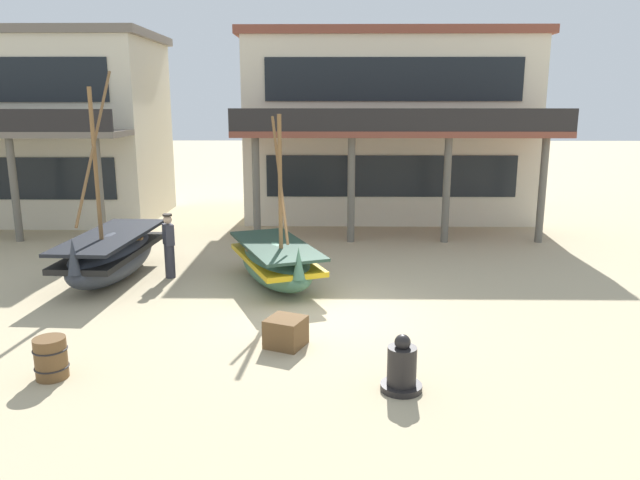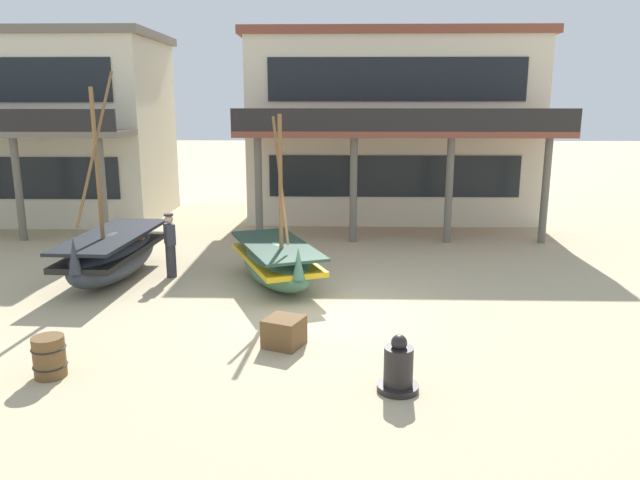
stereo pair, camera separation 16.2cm
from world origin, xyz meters
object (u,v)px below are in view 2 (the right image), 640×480
(cargo_crate, at_px, (284,332))
(harbor_building_annex, at_px, (35,127))
(fishing_boat_near_left, at_px, (113,254))
(wooden_barrel, at_px, (49,357))
(harbor_building_main, at_px, (389,126))
(fisherman_by_hull, at_px, (170,246))
(capstan_winch, at_px, (398,369))
(fishing_boat_centre_large, at_px, (277,262))

(cargo_crate, height_order, harbor_building_annex, harbor_building_annex)
(harbor_building_annex, bearing_deg, fishing_boat_near_left, -55.06)
(wooden_barrel, distance_m, harbor_building_main, 16.97)
(fisherman_by_hull, distance_m, harbor_building_main, 11.61)
(fishing_boat_near_left, bearing_deg, fisherman_by_hull, 6.75)
(capstan_winch, distance_m, wooden_barrel, 5.75)
(fishing_boat_centre_large, xyz_separation_m, fisherman_by_hull, (-2.82, 0.55, 0.25))
(capstan_winch, bearing_deg, cargo_crate, 138.21)
(fishing_boat_near_left, xyz_separation_m, fishing_boat_centre_large, (4.26, -0.38, -0.08))
(wooden_barrel, bearing_deg, fishing_boat_centre_large, 58.48)
(fisherman_by_hull, height_order, cargo_crate, fisherman_by_hull)
(fishing_boat_near_left, xyz_separation_m, harbor_building_annex, (-5.98, 8.56, 2.86))
(fishing_boat_near_left, relative_size, capstan_winch, 5.59)
(fisherman_by_hull, relative_size, wooden_barrel, 2.41)
(capstan_winch, relative_size, wooden_barrel, 1.34)
(fishing_boat_near_left, relative_size, fisherman_by_hull, 3.11)
(wooden_barrel, height_order, cargo_crate, wooden_barrel)
(cargo_crate, bearing_deg, fishing_boat_centre_large, 97.44)
(fishing_boat_near_left, xyz_separation_m, harbor_building_main, (7.83, 9.49, 2.88))
(capstan_winch, relative_size, harbor_building_annex, 0.09)
(capstan_winch, bearing_deg, fisherman_by_hull, 130.31)
(fisherman_by_hull, height_order, harbor_building_main, harbor_building_main)
(wooden_barrel, height_order, harbor_building_main, harbor_building_main)
(capstan_winch, bearing_deg, fishing_boat_near_left, 138.00)
(cargo_crate, bearing_deg, fishing_boat_near_left, 137.91)
(fisherman_by_hull, bearing_deg, wooden_barrel, -94.43)
(capstan_winch, relative_size, harbor_building_main, 0.08)
(fishing_boat_centre_large, relative_size, harbor_building_main, 0.38)
(wooden_barrel, xyz_separation_m, harbor_building_annex, (-6.97, 14.27, 3.17))
(fishing_boat_near_left, height_order, fishing_boat_centre_large, fishing_boat_near_left)
(harbor_building_main, bearing_deg, fisherman_by_hull, -124.41)
(fisherman_by_hull, distance_m, cargo_crate, 5.61)
(wooden_barrel, bearing_deg, fisherman_by_hull, 85.57)
(harbor_building_annex, bearing_deg, capstan_winch, -49.00)
(fishing_boat_near_left, height_order, harbor_building_main, harbor_building_main)
(fisherman_by_hull, relative_size, capstan_winch, 1.80)
(fishing_boat_near_left, xyz_separation_m, capstan_winch, (6.73, -6.06, -0.29))
(fishing_boat_near_left, bearing_deg, capstan_winch, -42.00)
(cargo_crate, bearing_deg, wooden_barrel, -159.72)
(fisherman_by_hull, bearing_deg, harbor_building_main, 55.59)
(cargo_crate, bearing_deg, harbor_building_annex, 129.88)
(fishing_boat_near_left, bearing_deg, harbor_building_main, 50.48)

